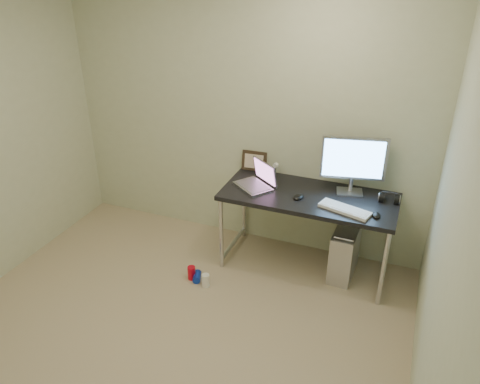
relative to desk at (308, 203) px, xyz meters
name	(u,v)px	position (x,y,z in m)	size (l,w,h in m)	color
floor	(156,352)	(-0.74, -1.42, -0.67)	(3.50, 3.50, 0.00)	tan
wall_back	(243,117)	(-0.74, 0.33, 0.58)	(3.50, 0.02, 2.50)	beige
wall_right	(447,266)	(1.01, -1.42, 0.58)	(0.02, 3.50, 2.50)	beige
desk	(308,203)	(0.00, 0.00, 0.00)	(1.49, 0.65, 0.75)	black
tower_computer	(345,252)	(0.35, 0.02, -0.43)	(0.21, 0.45, 0.49)	silver
cable_a	(346,221)	(0.30, 0.28, -0.27)	(0.01, 0.01, 0.70)	black
cable_b	(355,226)	(0.39, 0.26, -0.29)	(0.01, 0.01, 0.72)	black
can_red	(192,273)	(-0.88, -0.55, -0.60)	(0.07, 0.07, 0.13)	red
can_white	(206,280)	(-0.72, -0.60, -0.61)	(0.07, 0.07, 0.12)	white
can_blue	(197,277)	(-0.83, -0.55, -0.63)	(0.07, 0.07, 0.13)	#0F2FB1
laptop	(258,181)	(-0.47, -0.01, 0.14)	(0.42, 0.40, 0.22)	#A4A4AB
monitor	(353,161)	(0.32, 0.17, 0.38)	(0.54, 0.20, 0.51)	#A4A4AB
keyboard	(345,209)	(0.34, -0.17, 0.10)	(0.42, 0.14, 0.03)	white
mouse_right	(376,214)	(0.58, -0.16, 0.10)	(0.06, 0.10, 0.03)	black
mouse_left	(299,196)	(-0.07, -0.09, 0.10)	(0.07, 0.12, 0.04)	black
headphones	(389,198)	(0.65, 0.12, 0.11)	(0.17, 0.10, 0.11)	black
picture_frame	(254,161)	(-0.61, 0.30, 0.18)	(0.24, 0.03, 0.19)	black
webcam	(276,167)	(-0.38, 0.25, 0.18)	(0.05, 0.05, 0.13)	silver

